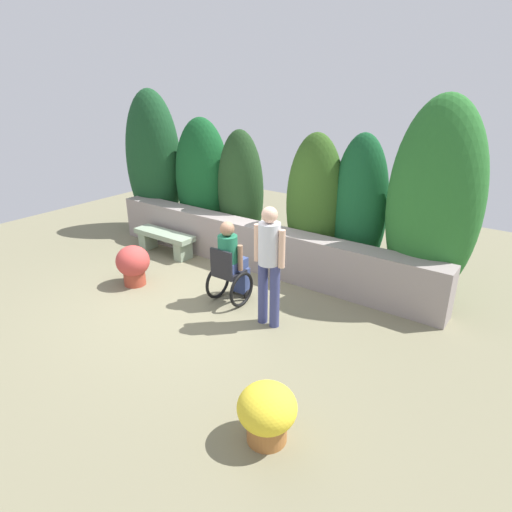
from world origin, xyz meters
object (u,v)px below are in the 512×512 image
at_px(flower_pot_purple_near, 133,264).
at_px(person_standing_companion, 269,259).
at_px(stone_bench, 165,240).
at_px(person_in_wheelchair, 230,265).
at_px(flower_pot_terracotta_by_wall, 267,412).

bearing_deg(flower_pot_purple_near, person_standing_companion, 6.09).
bearing_deg(stone_bench, flower_pot_purple_near, -59.58).
height_order(person_in_wheelchair, person_standing_companion, person_standing_companion).
relative_size(flower_pot_purple_near, flower_pot_terracotta_by_wall, 1.12).
relative_size(stone_bench, person_in_wheelchair, 1.03).
xyz_separation_m(person_in_wheelchair, flower_pot_purple_near, (-1.71, -0.51, -0.25)).
relative_size(person_standing_companion, flower_pot_purple_near, 2.51).
xyz_separation_m(stone_bench, person_in_wheelchair, (2.33, -0.78, 0.33)).
height_order(stone_bench, person_in_wheelchair, person_in_wheelchair).
bearing_deg(stone_bench, person_standing_companion, -13.09).
xyz_separation_m(person_standing_companion, flower_pot_purple_near, (-2.58, -0.28, -0.64)).
height_order(flower_pot_purple_near, flower_pot_terracotta_by_wall, flower_pot_purple_near).
height_order(person_in_wheelchair, flower_pot_terracotta_by_wall, person_in_wheelchair).
bearing_deg(person_standing_companion, person_in_wheelchair, -177.76).
bearing_deg(person_standing_companion, stone_bench, 179.46).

